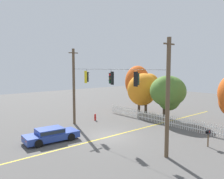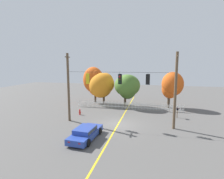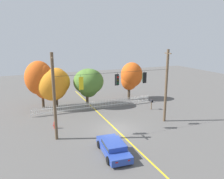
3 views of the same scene
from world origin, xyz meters
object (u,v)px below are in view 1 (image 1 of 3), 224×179
at_px(parked_car, 51,134).
at_px(traffic_signal_northbound_secondary, 137,79).
at_px(autumn_maple_mid, 144,88).
at_px(roadside_mailbox, 208,133).
at_px(traffic_signal_southbound_primary, 87,77).
at_px(traffic_signal_westbound_side, 111,78).
at_px(autumn_oak_far_east, 168,92).
at_px(autumn_maple_near_fence, 138,83).
at_px(fire_hydrant, 95,117).

bearing_deg(parked_car, traffic_signal_northbound_secondary, 40.31).
bearing_deg(autumn_maple_mid, roadside_mailbox, -25.74).
distance_m(traffic_signal_southbound_primary, traffic_signal_westbound_side, 3.76).
relative_size(traffic_signal_southbound_primary, traffic_signal_westbound_side, 1.03).
bearing_deg(traffic_signal_southbound_primary, roadside_mailbox, 21.62).
bearing_deg(autumn_oak_far_east, traffic_signal_northbound_secondary, -68.75).
distance_m(autumn_maple_mid, parked_car, 14.97).
distance_m(traffic_signal_southbound_primary, roadside_mailbox, 12.13).
bearing_deg(traffic_signal_southbound_primary, autumn_maple_mid, 96.71).
height_order(autumn_maple_near_fence, roadside_mailbox, autumn_maple_near_fence).
xyz_separation_m(traffic_signal_westbound_side, autumn_oak_far_east, (-0.35, 8.80, -1.84)).
bearing_deg(autumn_oak_far_east, parked_car, -98.49).
xyz_separation_m(autumn_oak_far_east, parked_car, (-2.00, -13.43, -2.82)).
relative_size(autumn_oak_far_east, fire_hydrant, 6.72).
bearing_deg(autumn_oak_far_east, fire_hydrant, -132.95).
bearing_deg(autumn_oak_far_east, autumn_maple_mid, 167.17).
bearing_deg(autumn_oak_far_east, traffic_signal_westbound_side, -87.71).
bearing_deg(traffic_signal_northbound_secondary, autumn_oak_far_east, 111.25).
relative_size(parked_car, roadside_mailbox, 3.39).
height_order(parked_car, roadside_mailbox, roadside_mailbox).
distance_m(traffic_signal_westbound_side, autumn_maple_near_fence, 12.29).
bearing_deg(traffic_signal_northbound_secondary, parked_car, -139.69).
xyz_separation_m(autumn_maple_near_fence, fire_hydrant, (0.47, -7.67, -3.59)).
distance_m(fire_hydrant, roadside_mailbox, 13.00).
height_order(traffic_signal_westbound_side, autumn_maple_near_fence, autumn_maple_near_fence).
xyz_separation_m(traffic_signal_westbound_side, traffic_signal_northbound_secondary, (3.08, -0.02, 0.05)).
xyz_separation_m(autumn_maple_near_fence, roadside_mailbox, (13.36, -6.16, -2.88)).
height_order(traffic_signal_southbound_primary, roadside_mailbox, traffic_signal_southbound_primary).
bearing_deg(fire_hydrant, autumn_oak_far_east, 47.05).
distance_m(autumn_maple_mid, roadside_mailbox, 13.25).
bearing_deg(autumn_maple_mid, traffic_signal_westbound_side, -63.45).
distance_m(traffic_signal_northbound_secondary, autumn_oak_far_east, 9.65).
xyz_separation_m(traffic_signal_westbound_side, parked_car, (-2.36, -4.63, -4.66)).
distance_m(autumn_maple_near_fence, parked_car, 15.90).
distance_m(traffic_signal_westbound_side, parked_car, 6.98).
relative_size(autumn_oak_far_east, roadside_mailbox, 3.91).
xyz_separation_m(traffic_signal_northbound_secondary, autumn_maple_mid, (-8.00, 9.86, -1.87)).
xyz_separation_m(traffic_signal_westbound_side, fire_hydrant, (-6.06, 2.67, -4.88)).
bearing_deg(autumn_maple_near_fence, parked_car, -74.42).
distance_m(traffic_signal_westbound_side, fire_hydrant, 8.23).
bearing_deg(fire_hydrant, traffic_signal_westbound_side, -23.74).
bearing_deg(roadside_mailbox, parked_car, -136.21).
bearing_deg(traffic_signal_northbound_secondary, traffic_signal_westbound_side, 179.65).
height_order(fire_hydrant, roadside_mailbox, roadside_mailbox).
bearing_deg(parked_car, autumn_oak_far_east, 81.51).
bearing_deg(roadside_mailbox, autumn_maple_near_fence, 155.25).
distance_m(traffic_signal_northbound_secondary, autumn_maple_mid, 12.83).
relative_size(traffic_signal_northbound_secondary, fire_hydrant, 1.66).
distance_m(traffic_signal_northbound_secondary, roadside_mailbox, 7.03).
height_order(autumn_oak_far_east, parked_car, autumn_oak_far_east).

